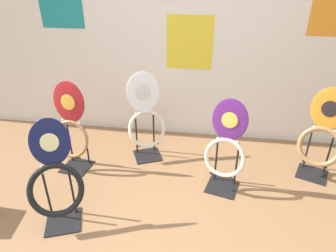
{
  "coord_description": "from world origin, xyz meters",
  "views": [
    {
      "loc": [
        0.39,
        -1.3,
        1.88
      ],
      "look_at": [
        0.02,
        1.16,
        0.55
      ],
      "focal_mm": 32.0,
      "sensor_mm": 36.0,
      "label": 1
    }
  ],
  "objects_px": {
    "toilet_seat_display_crimson_swirl": "(71,129)",
    "toilet_seat_display_orange_sun": "(321,140)",
    "toilet_seat_display_purple_note": "(226,151)",
    "toilet_seat_display_navy_moon": "(55,183)",
    "toilet_seat_display_white_plain": "(145,118)"
  },
  "relations": [
    {
      "from": "toilet_seat_display_navy_moon",
      "to": "toilet_seat_display_purple_note",
      "type": "height_order",
      "value": "toilet_seat_display_purple_note"
    },
    {
      "from": "toilet_seat_display_navy_moon",
      "to": "toilet_seat_display_purple_note",
      "type": "relative_size",
      "value": 0.99
    },
    {
      "from": "toilet_seat_display_orange_sun",
      "to": "toilet_seat_display_purple_note",
      "type": "height_order",
      "value": "toilet_seat_display_orange_sun"
    },
    {
      "from": "toilet_seat_display_crimson_swirl",
      "to": "toilet_seat_display_orange_sun",
      "type": "height_order",
      "value": "toilet_seat_display_crimson_swirl"
    },
    {
      "from": "toilet_seat_display_orange_sun",
      "to": "toilet_seat_display_purple_note",
      "type": "distance_m",
      "value": 0.98
    },
    {
      "from": "toilet_seat_display_crimson_swirl",
      "to": "toilet_seat_display_purple_note",
      "type": "height_order",
      "value": "toilet_seat_display_crimson_swirl"
    },
    {
      "from": "toilet_seat_display_crimson_swirl",
      "to": "toilet_seat_display_purple_note",
      "type": "relative_size",
      "value": 1.04
    },
    {
      "from": "toilet_seat_display_crimson_swirl",
      "to": "toilet_seat_display_orange_sun",
      "type": "distance_m",
      "value": 2.44
    },
    {
      "from": "toilet_seat_display_crimson_swirl",
      "to": "toilet_seat_display_navy_moon",
      "type": "height_order",
      "value": "toilet_seat_display_crimson_swirl"
    },
    {
      "from": "toilet_seat_display_purple_note",
      "to": "toilet_seat_display_white_plain",
      "type": "height_order",
      "value": "toilet_seat_display_white_plain"
    },
    {
      "from": "toilet_seat_display_crimson_swirl",
      "to": "toilet_seat_display_purple_note",
      "type": "xyz_separation_m",
      "value": [
        1.52,
        -0.11,
        -0.04
      ]
    },
    {
      "from": "toilet_seat_display_purple_note",
      "to": "toilet_seat_display_white_plain",
      "type": "xyz_separation_m",
      "value": [
        -0.83,
        0.45,
        0.04
      ]
    },
    {
      "from": "toilet_seat_display_orange_sun",
      "to": "toilet_seat_display_purple_note",
      "type": "bearing_deg",
      "value": -159.18
    },
    {
      "from": "toilet_seat_display_crimson_swirl",
      "to": "toilet_seat_display_white_plain",
      "type": "height_order",
      "value": "toilet_seat_display_crimson_swirl"
    },
    {
      "from": "toilet_seat_display_purple_note",
      "to": "toilet_seat_display_white_plain",
      "type": "relative_size",
      "value": 0.97
    }
  ]
}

